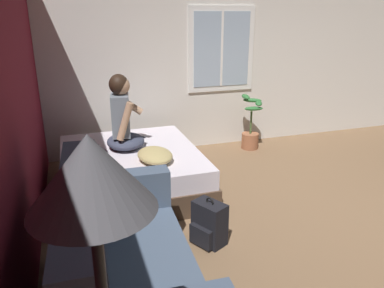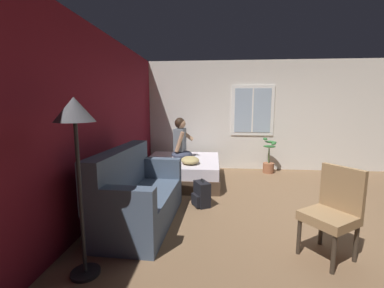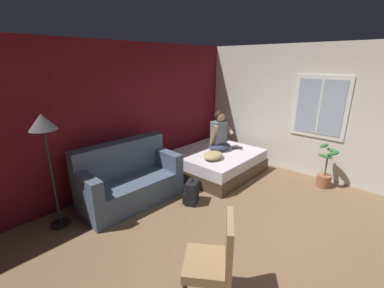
{
  "view_description": "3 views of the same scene",
  "coord_description": "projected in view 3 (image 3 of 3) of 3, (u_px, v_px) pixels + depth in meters",
  "views": [
    {
      "loc": [
        -2.54,
        2.6,
        1.99
      ],
      "look_at": [
        0.51,
        1.6,
        0.87
      ],
      "focal_mm": 35.0,
      "sensor_mm": 36.0,
      "label": 1
    },
    {
      "loc": [
        -3.76,
        1.35,
        1.63
      ],
      "look_at": [
        0.88,
        1.75,
        0.91
      ],
      "focal_mm": 24.0,
      "sensor_mm": 36.0,
      "label": 2
    },
    {
      "loc": [
        -2.7,
        -1.12,
        2.36
      ],
      "look_at": [
        0.78,
        2.04,
        0.83
      ],
      "focal_mm": 24.0,
      "sensor_mm": 36.0,
      "label": 3
    }
  ],
  "objects": [
    {
      "name": "person_seated",
      "position": [
        219.0,
        134.0,
        5.6
      ],
      "size": [
        0.58,
        0.51,
        0.88
      ],
      "color": "#383D51",
      "rests_on": "bed"
    },
    {
      "name": "couch",
      "position": [
        129.0,
        180.0,
        4.44
      ],
      "size": [
        1.74,
        0.9,
        1.04
      ],
      "color": "#47566B",
      "rests_on": "ground"
    },
    {
      "name": "wall_side_with_window",
      "position": [
        342.0,
        116.0,
        4.94
      ],
      "size": [
        0.19,
        7.4,
        2.7
      ],
      "color": "silver",
      "rests_on": "ground"
    },
    {
      "name": "floor_lamp",
      "position": [
        44.0,
        134.0,
        3.44
      ],
      "size": [
        0.36,
        0.36,
        1.7
      ],
      "color": "black",
      "rests_on": "ground"
    },
    {
      "name": "bed",
      "position": [
        216.0,
        162.0,
        5.66
      ],
      "size": [
        1.77,
        1.59,
        0.48
      ],
      "color": "#4C3828",
      "rests_on": "ground"
    },
    {
      "name": "ground_plane",
      "position": [
        267.0,
        250.0,
        3.35
      ],
      "size": [
        40.0,
        40.0,
        0.0
      ],
      "primitive_type": "plane",
      "color": "brown"
    },
    {
      "name": "side_chair",
      "position": [
        215.0,
        258.0,
        2.49
      ],
      "size": [
        0.64,
        0.64,
        0.98
      ],
      "color": "#382D23",
      "rests_on": "ground"
    },
    {
      "name": "throw_pillow",
      "position": [
        213.0,
        155.0,
        5.15
      ],
      "size": [
        0.53,
        0.43,
        0.14
      ],
      "primitive_type": "ellipsoid",
      "rotation": [
        0.0,
        0.0,
        0.15
      ],
      "color": "tan",
      "rests_on": "bed"
    },
    {
      "name": "backpack",
      "position": [
        192.0,
        193.0,
        4.42
      ],
      "size": [
        0.35,
        0.33,
        0.46
      ],
      "color": "black",
      "rests_on": "ground"
    },
    {
      "name": "potted_plant",
      "position": [
        325.0,
        172.0,
        4.96
      ],
      "size": [
        0.39,
        0.37,
        0.85
      ],
      "color": "#995B3D",
      "rests_on": "ground"
    },
    {
      "name": "wall_back_accent",
      "position": [
        124.0,
        116.0,
        4.9
      ],
      "size": [
        10.52,
        0.16,
        2.7
      ],
      "primitive_type": "cube",
      "color": "maroon",
      "rests_on": "ground"
    },
    {
      "name": "cell_phone",
      "position": [
        235.0,
        148.0,
        5.77
      ],
      "size": [
        0.1,
        0.16,
        0.01
      ],
      "primitive_type": "cube",
      "rotation": [
        0.0,
        0.0,
        3.4
      ],
      "color": "black",
      "rests_on": "bed"
    }
  ]
}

